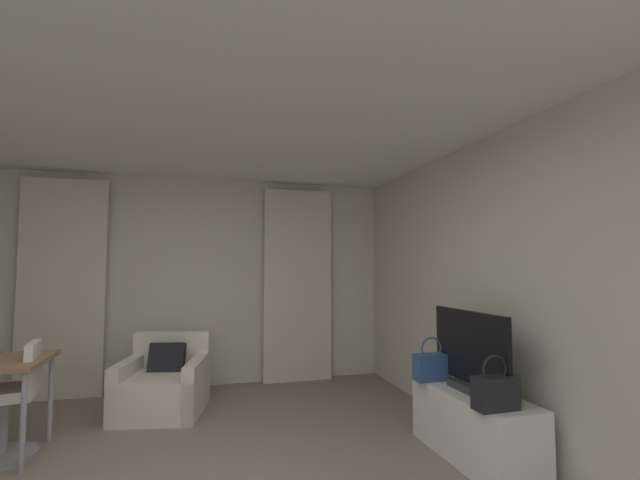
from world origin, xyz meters
The scene contains 11 objects.
wall_window centered at (0.00, 3.03, 1.30)m, with size 5.12×0.06×2.60m.
wall_right centered at (2.53, 0.00, 1.30)m, with size 0.06×6.12×2.60m.
ceiling centered at (0.00, 0.00, 2.63)m, with size 5.12×6.12×0.06m, color white.
curtain_left_panel centered at (-1.38, 2.90, 1.25)m, with size 0.90×0.06×2.50m.
curtain_right_panel centered at (1.38, 2.90, 1.25)m, with size 0.90×0.06×2.50m.
armchair centered at (-0.21, 2.13, 0.26)m, with size 0.95×0.97×0.77m.
desk_chair centered at (-1.27, 1.36, 0.39)m, with size 0.48×0.48×0.88m.
tv_console centered at (2.20, 0.36, 0.26)m, with size 0.45×1.11×0.51m.
tv_flatscreen centered at (2.20, 0.39, 0.80)m, with size 0.20×0.90×0.62m.
handbag_primary centered at (2.06, 0.74, 0.63)m, with size 0.30×0.14×0.37m.
handbag_secondary centered at (2.09, -0.04, 0.63)m, with size 0.30×0.14×0.37m.
Camera 1 is at (0.14, -2.52, 1.48)m, focal length 23.54 mm.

